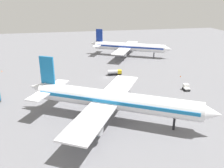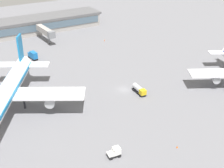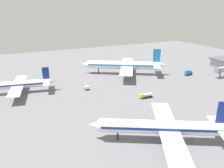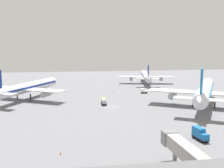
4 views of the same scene
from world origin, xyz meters
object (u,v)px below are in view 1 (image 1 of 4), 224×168
(airplane_at_gate, at_px, (129,47))
(safety_cone_near_gate, at_px, (181,76))
(baggage_tug, at_px, (186,87))
(fuel_truck, at_px, (115,72))
(airplane_distant, at_px, (113,100))
(safety_cone_far_side, at_px, (2,71))

(airplane_at_gate, bearing_deg, safety_cone_near_gate, -44.83)
(airplane_at_gate, xyz_separation_m, baggage_tug, (57.41, 7.16, -4.35))
(fuel_truck, xyz_separation_m, baggage_tug, (23.50, 23.02, -0.23))
(airplane_distant, distance_m, safety_cone_far_side, 71.25)
(safety_cone_near_gate, bearing_deg, safety_cone_far_side, -107.15)
(fuel_truck, relative_size, safety_cone_near_gate, 10.73)
(airplane_distant, relative_size, baggage_tug, 15.17)
(airplane_distant, bearing_deg, safety_cone_far_side, 156.88)
(airplane_at_gate, distance_m, fuel_truck, 37.65)
(airplane_at_gate, bearing_deg, airplane_distant, -80.05)
(airplane_at_gate, relative_size, baggage_tug, 13.38)
(airplane_distant, xyz_separation_m, safety_cone_far_side, (-57.05, -42.25, -6.03))
(airplane_distant, relative_size, safety_cone_near_gate, 85.98)
(airplane_distant, height_order, fuel_truck, airplane_distant)
(safety_cone_far_side, bearing_deg, airplane_at_gate, 104.63)
(baggage_tug, distance_m, safety_cone_near_gate, 16.01)
(airplane_distant, bearing_deg, baggage_tug, 58.39)
(baggage_tug, bearing_deg, safety_cone_near_gate, -13.01)
(baggage_tug, bearing_deg, airplane_at_gate, 13.84)
(fuel_truck, distance_m, safety_cone_far_side, 54.18)
(airplane_distant, height_order, safety_cone_near_gate, airplane_distant)
(baggage_tug, bearing_deg, safety_cone_far_side, 68.70)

